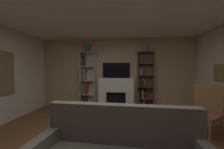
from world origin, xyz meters
The scene contains 9 objects.
wall_back_accent centered at (0.00, 2.73, 1.31)m, with size 5.82×0.06×2.61m, color tan.
ceiling centered at (0.00, 0.00, 2.64)m, with size 5.82×5.52×0.06m, color white.
fireplace centered at (0.00, 2.58, 0.60)m, with size 1.38×0.54×1.13m.
tv centered at (0.00, 2.67, 1.41)m, with size 0.99×0.06×0.56m, color black.
bookshelf_left centered at (-1.11, 2.60, 0.98)m, with size 0.56×0.27×2.07m.
bookshelf_right centered at (0.99, 2.60, 0.97)m, with size 0.56×0.27×2.07m.
potted_plant centered at (-1.05, 2.55, 2.27)m, with size 0.22×0.22×0.35m.
vase_with_flowers centered at (1.05, 2.55, 2.21)m, with size 0.16×0.16×0.44m.
armchair centered at (2.04, 0.70, 0.55)m, with size 0.78×0.79×1.11m.
Camera 1 is at (0.35, -2.38, 1.44)m, focal length 21.88 mm.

